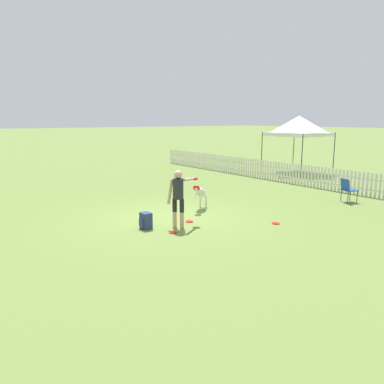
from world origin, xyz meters
TOP-DOWN VIEW (x-y plane):
  - ground_plane at (0.00, 0.00)m, footprint 240.00×240.00m
  - handler_person at (0.89, -0.30)m, footprint 0.50×1.03m
  - leaping_dog at (-0.40, 1.40)m, footprint 0.80×1.00m
  - frisbee_near_handler at (2.17, 2.05)m, footprint 0.21×0.21m
  - frisbee_near_dog at (0.61, 0.24)m, footprint 0.21×0.21m
  - frisbee_midfield at (1.21, -0.70)m, footprint 0.21×0.21m
  - backpack_on_grass at (0.47, -1.07)m, footprint 0.29×0.28m
  - picket_fence at (0.00, 7.64)m, footprint 23.74×0.04m
  - folding_chair_center at (1.76, 6.14)m, footprint 0.57×0.58m
  - canopy_tent_main at (-4.04, 10.70)m, footprint 2.70×2.70m

SIDE VIEW (x-z plane):
  - ground_plane at x=0.00m, z-range 0.00..0.00m
  - frisbee_near_handler at x=2.17m, z-range 0.00..0.02m
  - frisbee_near_dog at x=0.61m, z-range 0.00..0.02m
  - frisbee_midfield at x=1.21m, z-range 0.00..0.02m
  - backpack_on_grass at x=0.47m, z-range 0.00..0.43m
  - picket_fence at x=0.00m, z-range 0.00..0.91m
  - folding_chair_center at x=1.76m, z-range 0.08..0.91m
  - leaping_dog at x=-0.40m, z-range 0.11..0.98m
  - handler_person at x=0.89m, z-range 0.18..1.72m
  - canopy_tent_main at x=-4.04m, z-range 0.98..3.99m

